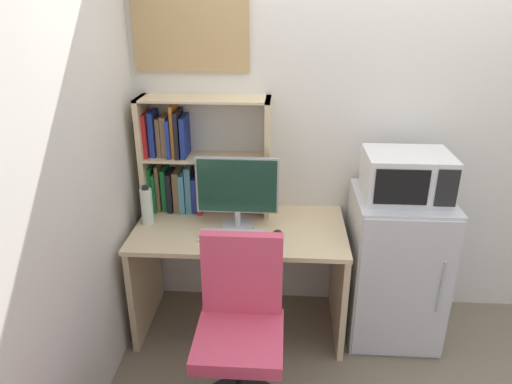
{
  "coord_description": "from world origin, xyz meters",
  "views": [
    {
      "loc": [
        -0.65,
        -2.87,
        2.04
      ],
      "look_at": [
        -0.81,
        -0.37,
        0.98
      ],
      "focal_mm": 32.97,
      "sensor_mm": 36.0,
      "label": 1
    }
  ],
  "objects_px": {
    "keyboard": "(231,236)",
    "wall_corkboard": "(190,27)",
    "computer_mouse": "(278,234)",
    "water_bottle": "(147,206)",
    "desk_chair": "(240,342)",
    "hutch_bookshelf": "(187,159)",
    "monitor": "(237,190)",
    "mini_fridge": "(394,266)",
    "microwave": "(407,175)"
  },
  "relations": [
    {
      "from": "keyboard",
      "to": "wall_corkboard",
      "type": "distance_m",
      "value": 1.24
    },
    {
      "from": "computer_mouse",
      "to": "water_bottle",
      "type": "distance_m",
      "value": 0.82
    },
    {
      "from": "keyboard",
      "to": "desk_chair",
      "type": "bearing_deg",
      "value": -79.22
    },
    {
      "from": "keyboard",
      "to": "computer_mouse",
      "type": "height_order",
      "value": "computer_mouse"
    },
    {
      "from": "hutch_bookshelf",
      "to": "keyboard",
      "type": "distance_m",
      "value": 0.59
    },
    {
      "from": "keyboard",
      "to": "water_bottle",
      "type": "distance_m",
      "value": 0.56
    },
    {
      "from": "monitor",
      "to": "computer_mouse",
      "type": "distance_m",
      "value": 0.35
    },
    {
      "from": "keyboard",
      "to": "desk_chair",
      "type": "height_order",
      "value": "desk_chair"
    },
    {
      "from": "water_bottle",
      "to": "mini_fridge",
      "type": "bearing_deg",
      "value": 0.28
    },
    {
      "from": "monitor",
      "to": "microwave",
      "type": "height_order",
      "value": "microwave"
    },
    {
      "from": "microwave",
      "to": "monitor",
      "type": "bearing_deg",
      "value": -178.57
    },
    {
      "from": "mini_fridge",
      "to": "hutch_bookshelf",
      "type": "bearing_deg",
      "value": 170.92
    },
    {
      "from": "hutch_bookshelf",
      "to": "water_bottle",
      "type": "distance_m",
      "value": 0.38
    },
    {
      "from": "microwave",
      "to": "desk_chair",
      "type": "relative_size",
      "value": 0.49
    },
    {
      "from": "hutch_bookshelf",
      "to": "mini_fridge",
      "type": "xyz_separation_m",
      "value": [
        1.32,
        -0.21,
        -0.6
      ]
    },
    {
      "from": "monitor",
      "to": "microwave",
      "type": "xyz_separation_m",
      "value": [
        0.97,
        0.02,
        0.11
      ]
    },
    {
      "from": "hutch_bookshelf",
      "to": "monitor",
      "type": "relative_size",
      "value": 1.64
    },
    {
      "from": "water_bottle",
      "to": "monitor",
      "type": "bearing_deg",
      "value": -1.43
    },
    {
      "from": "hutch_bookshelf",
      "to": "keyboard",
      "type": "relative_size",
      "value": 2.14
    },
    {
      "from": "hutch_bookshelf",
      "to": "desk_chair",
      "type": "bearing_deg",
      "value": -65.38
    },
    {
      "from": "hutch_bookshelf",
      "to": "microwave",
      "type": "relative_size",
      "value": 1.68
    },
    {
      "from": "desk_chair",
      "to": "monitor",
      "type": "bearing_deg",
      "value": 96.45
    },
    {
      "from": "mini_fridge",
      "to": "desk_chair",
      "type": "bearing_deg",
      "value": -141.78
    },
    {
      "from": "computer_mouse",
      "to": "monitor",
      "type": "bearing_deg",
      "value": 155.21
    },
    {
      "from": "computer_mouse",
      "to": "wall_corkboard",
      "type": "height_order",
      "value": "wall_corkboard"
    },
    {
      "from": "computer_mouse",
      "to": "mini_fridge",
      "type": "xyz_separation_m",
      "value": [
        0.73,
        0.13,
        -0.27
      ]
    },
    {
      "from": "mini_fridge",
      "to": "computer_mouse",
      "type": "bearing_deg",
      "value": -169.6
    },
    {
      "from": "keyboard",
      "to": "desk_chair",
      "type": "relative_size",
      "value": 0.39
    },
    {
      "from": "mini_fridge",
      "to": "microwave",
      "type": "height_order",
      "value": "microwave"
    },
    {
      "from": "water_bottle",
      "to": "wall_corkboard",
      "type": "xyz_separation_m",
      "value": [
        0.26,
        0.31,
        1.01
      ]
    },
    {
      "from": "microwave",
      "to": "wall_corkboard",
      "type": "bearing_deg",
      "value": 166.64
    },
    {
      "from": "wall_corkboard",
      "to": "hutch_bookshelf",
      "type": "bearing_deg",
      "value": -117.55
    },
    {
      "from": "desk_chair",
      "to": "wall_corkboard",
      "type": "relative_size",
      "value": 1.42
    },
    {
      "from": "computer_mouse",
      "to": "water_bottle",
      "type": "xyz_separation_m",
      "value": [
        -0.8,
        0.13,
        0.1
      ]
    },
    {
      "from": "computer_mouse",
      "to": "water_bottle",
      "type": "height_order",
      "value": "water_bottle"
    },
    {
      "from": "water_bottle",
      "to": "mini_fridge",
      "type": "xyz_separation_m",
      "value": [
        1.53,
        0.01,
        -0.37
      ]
    },
    {
      "from": "computer_mouse",
      "to": "desk_chair",
      "type": "height_order",
      "value": "desk_chair"
    },
    {
      "from": "keyboard",
      "to": "microwave",
      "type": "xyz_separation_m",
      "value": [
        1.0,
        0.16,
        0.34
      ]
    },
    {
      "from": "keyboard",
      "to": "wall_corkboard",
      "type": "bearing_deg",
      "value": 119.92
    },
    {
      "from": "hutch_bookshelf",
      "to": "computer_mouse",
      "type": "relative_size",
      "value": 7.5
    },
    {
      "from": "wall_corkboard",
      "to": "computer_mouse",
      "type": "bearing_deg",
      "value": -39.16
    },
    {
      "from": "hutch_bookshelf",
      "to": "desk_chair",
      "type": "height_order",
      "value": "hutch_bookshelf"
    },
    {
      "from": "hutch_bookshelf",
      "to": "water_bottle",
      "type": "bearing_deg",
      "value": -134.59
    },
    {
      "from": "water_bottle",
      "to": "computer_mouse",
      "type": "bearing_deg",
      "value": -8.98
    },
    {
      "from": "water_bottle",
      "to": "wall_corkboard",
      "type": "bearing_deg",
      "value": 49.76
    },
    {
      "from": "keyboard",
      "to": "computer_mouse",
      "type": "distance_m",
      "value": 0.27
    },
    {
      "from": "computer_mouse",
      "to": "microwave",
      "type": "distance_m",
      "value": 0.81
    },
    {
      "from": "hutch_bookshelf",
      "to": "computer_mouse",
      "type": "bearing_deg",
      "value": -30.41
    },
    {
      "from": "hutch_bookshelf",
      "to": "computer_mouse",
      "type": "distance_m",
      "value": 0.76
    },
    {
      "from": "microwave",
      "to": "wall_corkboard",
      "type": "distance_m",
      "value": 1.52
    }
  ]
}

